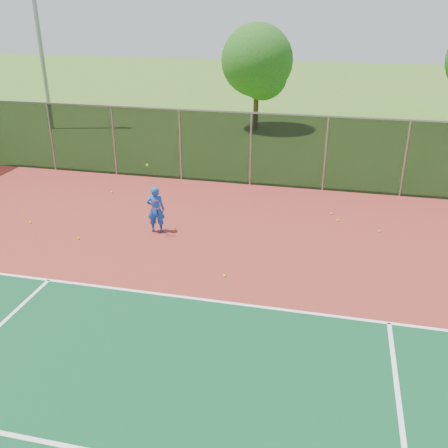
{
  "coord_description": "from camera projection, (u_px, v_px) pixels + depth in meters",
  "views": [
    {
      "loc": [
        0.37,
        -7.51,
        7.05
      ],
      "look_at": [
        -2.5,
        5.0,
        1.3
      ],
      "focal_mm": 40.0,
      "sensor_mm": 36.0,
      "label": 1
    }
  ],
  "objects": [
    {
      "name": "practice_ball_8",
      "position": [
        338.0,
        220.0,
        17.4
      ],
      "size": [
        0.07,
        0.07,
        0.07
      ],
      "primitive_type": "sphere",
      "color": "#CFEA1B",
      "rests_on": "court_apron"
    },
    {
      "name": "tree_back_left",
      "position": [
        258.0,
        64.0,
        28.39
      ],
      "size": [
        4.1,
        4.1,
        6.03
      ],
      "color": "#392614",
      "rests_on": "ground"
    },
    {
      "name": "practice_ball_1",
      "position": [
        331.0,
        214.0,
        17.95
      ],
      "size": [
        0.07,
        0.07,
        0.07
      ],
      "primitive_type": "sphere",
      "color": "#CFEA1B",
      "rests_on": "court_apron"
    },
    {
      "name": "floodlight_nw",
      "position": [
        35.0,
        8.0,
        27.44
      ],
      "size": [
        0.9,
        0.4,
        11.84
      ],
      "color": "gray",
      "rests_on": "ground"
    },
    {
      "name": "practice_ball_6",
      "position": [
        379.0,
        231.0,
        16.58
      ],
      "size": [
        0.07,
        0.07,
        0.07
      ],
      "primitive_type": "sphere",
      "color": "#CFEA1B",
      "rests_on": "court_apron"
    },
    {
      "name": "practice_ball_2",
      "position": [
        224.0,
        276.0,
        13.89
      ],
      "size": [
        0.07,
        0.07,
        0.07
      ],
      "primitive_type": "sphere",
      "color": "#CFEA1B",
      "rests_on": "court_apron"
    },
    {
      "name": "tennis_player",
      "position": [
        156.0,
        209.0,
        16.31
      ],
      "size": [
        0.64,
        0.66,
        2.3
      ],
      "color": "blue",
      "rests_on": "court_apron"
    },
    {
      "name": "ground",
      "position": [
        292.0,
        400.0,
        9.64
      ],
      "size": [
        120.0,
        120.0,
        0.0
      ],
      "primitive_type": "plane",
      "color": "#39631C",
      "rests_on": "ground"
    },
    {
      "name": "practice_ball_5",
      "position": [
        78.0,
        238.0,
        16.09
      ],
      "size": [
        0.07,
        0.07,
        0.07
      ],
      "primitive_type": "sphere",
      "color": "#CFEA1B",
      "rests_on": "court_apron"
    },
    {
      "name": "fence_back",
      "position": [
        325.0,
        153.0,
        19.67
      ],
      "size": [
        30.0,
        0.06,
        3.03
      ],
      "color": "black",
      "rests_on": "court_apron"
    },
    {
      "name": "court_apron",
      "position": [
        301.0,
        337.0,
        11.41
      ],
      "size": [
        30.0,
        20.0,
        0.02
      ],
      "primitive_type": "cube",
      "color": "maroon",
      "rests_on": "ground"
    },
    {
      "name": "practice_ball_7",
      "position": [
        30.0,
        222.0,
        17.26
      ],
      "size": [
        0.07,
        0.07,
        0.07
      ],
      "primitive_type": "sphere",
      "color": "#CFEA1B",
      "rests_on": "court_apron"
    },
    {
      "name": "practice_ball_4",
      "position": [
        112.0,
        192.0,
        19.96
      ],
      "size": [
        0.07,
        0.07,
        0.07
      ],
      "primitive_type": "sphere",
      "color": "#CFEA1B",
      "rests_on": "court_apron"
    }
  ]
}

